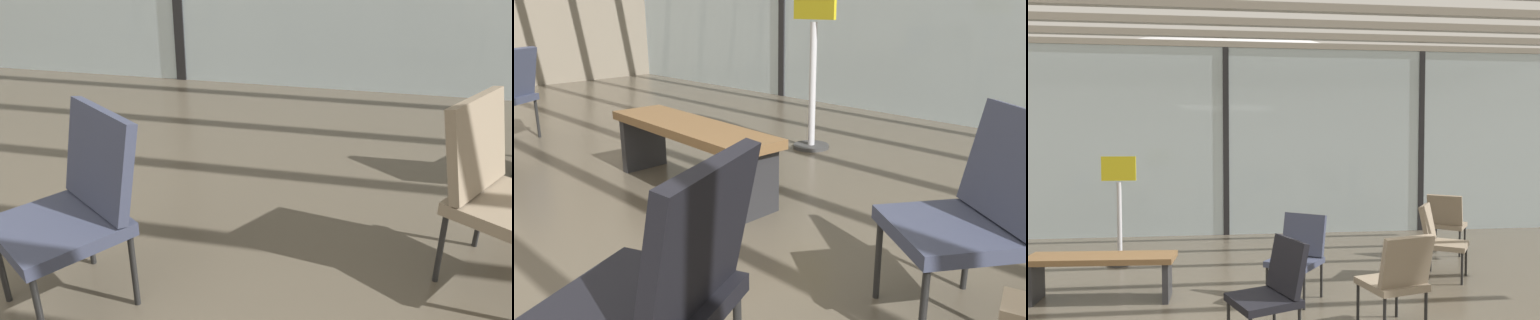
% 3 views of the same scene
% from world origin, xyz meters
% --- Properties ---
extents(glass_curtain_wall, '(14.00, 0.08, 3.23)m').
position_xyz_m(glass_curtain_wall, '(0.00, 5.20, 1.61)').
color(glass_curtain_wall, silver).
rests_on(glass_curtain_wall, ground).
extents(window_mullion_1, '(0.10, 0.12, 3.23)m').
position_xyz_m(window_mullion_1, '(0.00, 5.20, 1.61)').
color(window_mullion_1, black).
rests_on(window_mullion_1, ground).
extents(window_mullion_2, '(0.10, 0.12, 3.23)m').
position_xyz_m(window_mullion_2, '(3.50, 5.20, 1.61)').
color(window_mullion_2, black).
rests_on(window_mullion_2, ground).
extents(parked_airplane, '(10.98, 4.40, 4.40)m').
position_xyz_m(parked_airplane, '(-0.18, 9.54, 2.20)').
color(parked_airplane, silver).
rests_on(parked_airplane, ground).
extents(lounge_chair_0, '(0.70, 0.71, 0.87)m').
position_xyz_m(lounge_chair_0, '(3.18, 3.44, 0.49)').
color(lounge_chair_0, '#7F705B').
rests_on(lounge_chair_0, ground).
extents(lounge_chair_1, '(0.67, 0.64, 0.87)m').
position_xyz_m(lounge_chair_1, '(0.38, 0.59, 0.49)').
color(lounge_chair_1, black).
rests_on(lounge_chair_1, ground).
extents(lounge_chair_2, '(0.60, 0.64, 0.87)m').
position_xyz_m(lounge_chair_2, '(1.48, 0.77, 0.49)').
color(lounge_chair_2, '#7F705B').
rests_on(lounge_chair_2, ground).
extents(lounge_chair_3, '(0.70, 0.69, 0.87)m').
position_xyz_m(lounge_chair_3, '(2.55, 2.32, 0.49)').
color(lounge_chair_3, '#7F705B').
rests_on(lounge_chair_3, ground).
extents(lounge_chair_4, '(0.69, 0.71, 0.87)m').
position_xyz_m(lounge_chair_4, '(0.76, 1.77, 0.49)').
color(lounge_chair_4, '#33384C').
rests_on(lounge_chair_4, ground).
extents(waiting_bench, '(1.52, 0.49, 0.47)m').
position_xyz_m(waiting_bench, '(-1.28, 1.92, 0.36)').
color(waiting_bench, brown).
rests_on(waiting_bench, ground).
extents(info_sign, '(0.44, 0.32, 1.44)m').
position_xyz_m(info_sign, '(-1.40, 3.34, 0.68)').
color(info_sign, '#333333').
rests_on(info_sign, ground).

